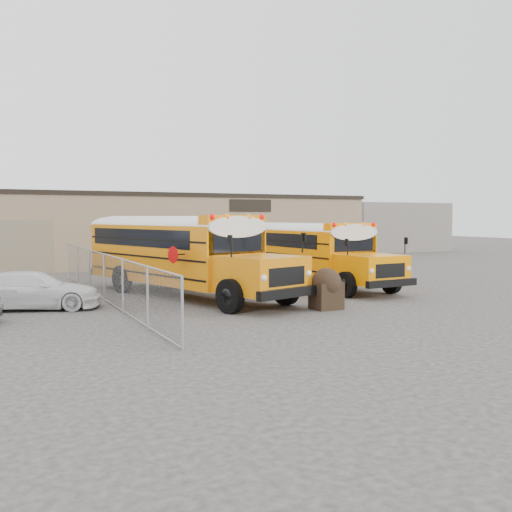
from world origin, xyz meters
name	(u,v)px	position (x,y,z in m)	size (l,w,h in m)	color
ground	(281,301)	(0.00, 0.00, 0.00)	(120.00, 120.00, 0.00)	#302E2C
warehouse	(141,228)	(0.00, 19.99, 2.37)	(30.20, 10.20, 4.67)	#8E7857
chainlink_fence	(104,277)	(-6.00, 3.00, 0.90)	(0.07, 18.07, 1.81)	#979A9F
distant_building_right	(381,227)	(24.00, 24.00, 2.20)	(10.00, 8.00, 4.40)	gray
school_bus_left	(99,243)	(-4.86, 9.61, 1.90)	(5.77, 11.54, 3.29)	orange
school_bus_right	(246,243)	(3.25, 9.90, 1.71)	(3.12, 10.21, 2.95)	#FF8B00
tarp_bundle	(326,288)	(0.46, -2.39, 0.73)	(1.04, 1.04, 1.42)	black
car_white	(34,290)	(-8.58, 2.10, 0.65)	(1.83, 4.49, 1.30)	silver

